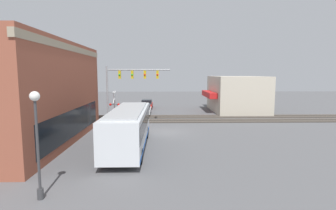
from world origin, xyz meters
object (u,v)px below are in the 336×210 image
at_px(streetlamp, 37,136).
at_px(parked_car_red, 147,104).
at_px(parked_car_white, 144,110).
at_px(pedestrian_at_crossing, 129,116).
at_px(city_bus, 129,127).
at_px(crossing_signal, 115,105).

xyz_separation_m(streetlamp, parked_car_red, (31.88, -2.98, -2.25)).
bearing_deg(parked_car_white, pedestrian_at_crossing, 168.93).
relative_size(city_bus, pedestrian_at_crossing, 6.46).
distance_m(city_bus, pedestrian_at_crossing, 10.50).
distance_m(city_bus, crossing_signal, 9.82).
bearing_deg(parked_car_white, parked_car_red, 0.00).
xyz_separation_m(crossing_signal, streetlamp, (-17.58, 0.22, 0.64)).
distance_m(crossing_signal, pedestrian_at_crossing, 2.27).
relative_size(streetlamp, parked_car_red, 1.10).
bearing_deg(crossing_signal, parked_car_red, -10.94).
height_order(city_bus, crossing_signal, crossing_signal).
bearing_deg(parked_car_red, streetlamp, 174.65).
height_order(city_bus, parked_car_white, city_bus).
xyz_separation_m(parked_car_white, pedestrian_at_crossing, (-6.78, 1.33, 0.16)).
height_order(streetlamp, pedestrian_at_crossing, streetlamp).
bearing_deg(pedestrian_at_crossing, city_bus, -172.71).
distance_m(parked_car_white, parked_car_red, 6.54).
xyz_separation_m(city_bus, parked_car_red, (23.71, -0.00, -1.00)).
bearing_deg(crossing_signal, streetlamp, 179.29).
bearing_deg(streetlamp, city_bus, -20.05).
xyz_separation_m(crossing_signal, parked_car_white, (7.76, -2.76, -1.62)).
xyz_separation_m(streetlamp, pedestrian_at_crossing, (18.55, -1.66, -2.10)).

